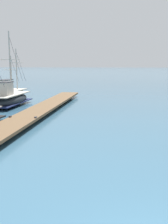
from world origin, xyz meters
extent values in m
cube|color=brown|center=(-6.15, 16.38, 0.37)|extent=(3.12, 21.18, 0.16)
cylinder|color=brown|center=(-6.48, 11.12, 0.15)|extent=(0.36, 0.36, 0.29)
cylinder|color=brown|center=(-6.15, 16.38, 0.15)|extent=(0.36, 0.36, 0.29)
cylinder|color=brown|center=(-5.82, 21.65, 0.15)|extent=(0.36, 0.36, 0.29)
cylinder|color=brown|center=(-5.49, 26.92, 0.15)|extent=(0.36, 0.36, 0.29)
cube|color=#333338|center=(-7.21, 12.22, 0.49)|extent=(0.13, 0.21, 0.08)
cube|color=#333338|center=(-5.62, 12.12, 0.49)|extent=(0.13, 0.21, 0.08)
ellipsoid|color=black|center=(-9.72, 19.48, 0.52)|extent=(2.43, 6.01, 1.04)
cube|color=#B2AD9E|center=(-9.72, 19.48, 1.00)|extent=(2.15, 5.41, 0.08)
cube|color=#19234C|center=(-9.72, 19.48, 0.29)|extent=(2.44, 5.90, 0.08)
cube|color=#B7B2A8|center=(-9.78, 18.60, 1.57)|extent=(1.00, 1.37, 1.06)
cube|color=#3D3D42|center=(-9.78, 18.60, 2.12)|extent=(1.08, 1.48, 0.06)
cylinder|color=#B2ADA3|center=(-9.69, 19.77, 3.67)|extent=(0.11, 0.11, 5.27)
cylinder|color=#B2ADA3|center=(-9.69, 19.77, 3.94)|extent=(1.80, 0.19, 0.06)
cylinder|color=#333338|center=(-9.59, 21.19, 3.93)|extent=(0.23, 2.73, 3.90)
ellipsoid|color=gold|center=(-11.47, 24.78, 0.40)|extent=(2.44, 5.97, 0.81)
cube|color=#B2AD9E|center=(-11.47, 24.78, 0.77)|extent=(2.16, 5.37, 0.08)
cube|color=silver|center=(-11.58, 23.91, 1.38)|extent=(1.00, 1.41, 1.14)
cube|color=#3D3D42|center=(-11.58, 23.91, 1.98)|extent=(1.08, 1.52, 0.06)
cylinder|color=#B2ADA3|center=(-11.43, 25.06, 2.60)|extent=(0.11, 0.11, 3.59)
cylinder|color=#B2ADA3|center=(-11.43, 25.06, 2.95)|extent=(1.54, 0.26, 0.06)
cylinder|color=#333338|center=(-11.31, 26.03, 2.78)|extent=(0.26, 1.86, 2.66)
cylinder|color=#B2ADA3|center=(-11.27, 26.36, 2.99)|extent=(0.11, 0.11, 4.37)
cylinder|color=#B2ADA3|center=(-11.27, 26.36, 3.68)|extent=(1.54, 0.26, 0.06)
cylinder|color=#333338|center=(-11.12, 27.53, 3.21)|extent=(0.31, 2.26, 3.23)
camera|label=1|loc=(-1.36, -4.28, 3.74)|focal=45.77mm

